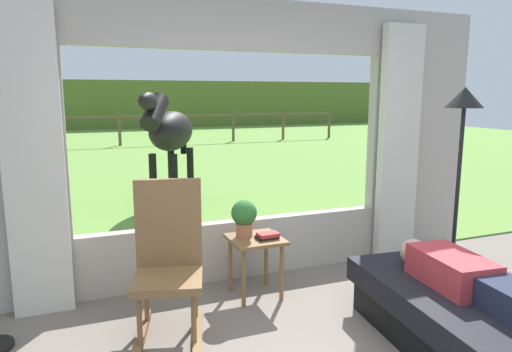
{
  "coord_description": "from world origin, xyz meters",
  "views": [
    {
      "loc": [
        -1.38,
        -1.73,
        1.72
      ],
      "look_at": [
        0.0,
        1.8,
        1.05
      ],
      "focal_mm": 32.42,
      "sensor_mm": 36.0,
      "label": 1
    }
  ],
  "objects_px": {
    "rocking_chair": "(169,260)",
    "floor_lamp_right": "(463,127)",
    "reclining_person": "(474,281)",
    "horse": "(170,132)",
    "potted_plant": "(244,216)",
    "book_stack": "(268,236)",
    "pasture_tree": "(20,108)",
    "side_table": "(255,248)",
    "recliner_sofa": "(465,321)"
  },
  "relations": [
    {
      "from": "reclining_person",
      "to": "floor_lamp_right",
      "type": "bearing_deg",
      "value": 56.76
    },
    {
      "from": "potted_plant",
      "to": "pasture_tree",
      "type": "distance_m",
      "value": 7.48
    },
    {
      "from": "reclining_person",
      "to": "horse",
      "type": "xyz_separation_m",
      "value": [
        -1.04,
        4.82,
        0.63
      ]
    },
    {
      "from": "reclining_person",
      "to": "rocking_chair",
      "type": "xyz_separation_m",
      "value": [
        -1.79,
        1.05,
        0.02
      ]
    },
    {
      "from": "potted_plant",
      "to": "floor_lamp_right",
      "type": "relative_size",
      "value": 0.18
    },
    {
      "from": "rocking_chair",
      "to": "horse",
      "type": "height_order",
      "value": "horse"
    },
    {
      "from": "side_table",
      "to": "recliner_sofa",
      "type": "bearing_deg",
      "value": -53.59
    },
    {
      "from": "reclining_person",
      "to": "book_stack",
      "type": "distance_m",
      "value": 1.61
    },
    {
      "from": "reclining_person",
      "to": "horse",
      "type": "bearing_deg",
      "value": 107.93
    },
    {
      "from": "side_table",
      "to": "reclining_person",
      "type": "bearing_deg",
      "value": -54.59
    },
    {
      "from": "horse",
      "to": "pasture_tree",
      "type": "xyz_separation_m",
      "value": [
        -2.34,
        3.71,
        0.29
      ]
    },
    {
      "from": "reclining_person",
      "to": "potted_plant",
      "type": "distance_m",
      "value": 1.81
    },
    {
      "from": "rocking_chair",
      "to": "pasture_tree",
      "type": "distance_m",
      "value": 7.7
    },
    {
      "from": "recliner_sofa",
      "to": "horse",
      "type": "bearing_deg",
      "value": 108.05
    },
    {
      "from": "rocking_chair",
      "to": "horse",
      "type": "bearing_deg",
      "value": 93.99
    },
    {
      "from": "rocking_chair",
      "to": "potted_plant",
      "type": "height_order",
      "value": "rocking_chair"
    },
    {
      "from": "side_table",
      "to": "potted_plant",
      "type": "relative_size",
      "value": 1.63
    },
    {
      "from": "rocking_chair",
      "to": "horse",
      "type": "xyz_separation_m",
      "value": [
        0.76,
        3.77,
        0.61
      ]
    },
    {
      "from": "potted_plant",
      "to": "side_table",
      "type": "bearing_deg",
      "value": -36.87
    },
    {
      "from": "recliner_sofa",
      "to": "floor_lamp_right",
      "type": "xyz_separation_m",
      "value": [
        0.8,
        0.94,
        1.22
      ]
    },
    {
      "from": "potted_plant",
      "to": "pasture_tree",
      "type": "xyz_separation_m",
      "value": [
        -2.31,
        7.08,
        0.74
      ]
    },
    {
      "from": "reclining_person",
      "to": "book_stack",
      "type": "xyz_separation_m",
      "value": [
        -0.9,
        1.33,
        0.02
      ]
    },
    {
      "from": "book_stack",
      "to": "pasture_tree",
      "type": "height_order",
      "value": "pasture_tree"
    },
    {
      "from": "recliner_sofa",
      "to": "horse",
      "type": "distance_m",
      "value": 4.97
    },
    {
      "from": "floor_lamp_right",
      "to": "side_table",
      "type": "bearing_deg",
      "value": 167.39
    },
    {
      "from": "floor_lamp_right",
      "to": "pasture_tree",
      "type": "bearing_deg",
      "value": 119.01
    },
    {
      "from": "potted_plant",
      "to": "pasture_tree",
      "type": "height_order",
      "value": "pasture_tree"
    },
    {
      "from": "floor_lamp_right",
      "to": "recliner_sofa",
      "type": "bearing_deg",
      "value": -130.48
    },
    {
      "from": "potted_plant",
      "to": "horse",
      "type": "relative_size",
      "value": 0.18
    },
    {
      "from": "rocking_chair",
      "to": "floor_lamp_right",
      "type": "height_order",
      "value": "floor_lamp_right"
    },
    {
      "from": "recliner_sofa",
      "to": "rocking_chair",
      "type": "distance_m",
      "value": 2.08
    },
    {
      "from": "reclining_person",
      "to": "potted_plant",
      "type": "bearing_deg",
      "value": 132.17
    },
    {
      "from": "rocking_chair",
      "to": "floor_lamp_right",
      "type": "bearing_deg",
      "value": 14.07
    },
    {
      "from": "book_stack",
      "to": "pasture_tree",
      "type": "bearing_deg",
      "value": 108.97
    },
    {
      "from": "potted_plant",
      "to": "rocking_chair",
      "type": "bearing_deg",
      "value": -150.89
    },
    {
      "from": "potted_plant",
      "to": "book_stack",
      "type": "relative_size",
      "value": 1.7
    },
    {
      "from": "recliner_sofa",
      "to": "book_stack",
      "type": "distance_m",
      "value": 1.6
    },
    {
      "from": "recliner_sofa",
      "to": "pasture_tree",
      "type": "relative_size",
      "value": 0.54
    },
    {
      "from": "rocking_chair",
      "to": "recliner_sofa",
      "type": "bearing_deg",
      "value": -13.74
    },
    {
      "from": "side_table",
      "to": "floor_lamp_right",
      "type": "bearing_deg",
      "value": -12.61
    },
    {
      "from": "side_table",
      "to": "floor_lamp_right",
      "type": "height_order",
      "value": "floor_lamp_right"
    },
    {
      "from": "book_stack",
      "to": "pasture_tree",
      "type": "distance_m",
      "value": 7.67
    },
    {
      "from": "rocking_chair",
      "to": "potted_plant",
      "type": "distance_m",
      "value": 0.84
    },
    {
      "from": "rocking_chair",
      "to": "floor_lamp_right",
      "type": "relative_size",
      "value": 0.63
    },
    {
      "from": "reclining_person",
      "to": "horse",
      "type": "height_order",
      "value": "horse"
    },
    {
      "from": "pasture_tree",
      "to": "rocking_chair",
      "type": "bearing_deg",
      "value": -78.04
    },
    {
      "from": "book_stack",
      "to": "pasture_tree",
      "type": "xyz_separation_m",
      "value": [
        -2.48,
        7.2,
        0.9
      ]
    },
    {
      "from": "side_table",
      "to": "horse",
      "type": "height_order",
      "value": "horse"
    },
    {
      "from": "rocking_chair",
      "to": "side_table",
      "type": "relative_size",
      "value": 2.15
    },
    {
      "from": "recliner_sofa",
      "to": "potted_plant",
      "type": "relative_size",
      "value": 5.57
    }
  ]
}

